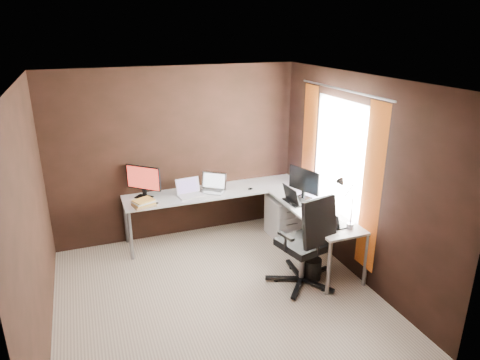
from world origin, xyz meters
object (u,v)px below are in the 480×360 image
object	(u,v)px
laptop_white	(189,192)
book_stack	(144,203)
monitor_right	(304,182)
desk_lamp	(345,197)
monitor_left	(143,180)
laptop_black_big	(294,199)
laptop_silver	(213,187)
wastebasket	(312,269)
laptop_black_small	(336,222)
office_chair	(305,258)
drawer_pedestal	(284,217)

from	to	relation	value
laptop_white	book_stack	size ratio (longest dim) A/B	1.14
monitor_right	desk_lamp	xyz separation A→B (m)	(-0.00, -0.97, 0.14)
monitor_left	laptop_black_big	world-z (taller)	monitor_left
monitor_left	laptop_white	world-z (taller)	monitor_left
monitor_right	laptop_white	xyz separation A→B (m)	(-1.46, 0.69, -0.20)
laptop_silver	wastebasket	bearing A→B (deg)	-24.04
laptop_black_big	laptop_black_small	xyz separation A→B (m)	(0.13, -0.80, -0.01)
monitor_left	laptop_black_small	distance (m)	2.66
laptop_silver	wastebasket	world-z (taller)	laptop_silver
laptop_white	desk_lamp	bearing A→B (deg)	-55.27
book_stack	desk_lamp	distance (m)	2.62
laptop_black_small	monitor_right	bearing A→B (deg)	-5.63
monitor_right	desk_lamp	world-z (taller)	desk_lamp
monitor_right	laptop_white	bearing A→B (deg)	45.11
monitor_right	laptop_silver	world-z (taller)	monitor_right
laptop_white	book_stack	distance (m)	0.69
laptop_white	laptop_black_small	distance (m)	2.12
book_stack	office_chair	size ratio (longest dim) A/B	0.27
drawer_pedestal	office_chair	distance (m)	1.31
drawer_pedestal	monitor_right	size ratio (longest dim) A/B	1.19
laptop_silver	laptop_black_small	xyz separation A→B (m)	(1.04, -1.64, -0.01)
office_chair	drawer_pedestal	bearing A→B (deg)	61.81
drawer_pedestal	laptop_black_big	distance (m)	0.68
laptop_black_small	desk_lamp	xyz separation A→B (m)	(0.05, -0.07, 0.35)
laptop_black_big	laptop_black_small	size ratio (longest dim) A/B	1.41
drawer_pedestal	office_chair	size ratio (longest dim) A/B	0.50
drawer_pedestal	monitor_right	world-z (taller)	monitor_right
laptop_silver	desk_lamp	xyz separation A→B (m)	(1.09, -1.71, 0.34)
monitor_left	laptop_white	xyz separation A→B (m)	(0.61, -0.14, -0.21)
office_chair	book_stack	bearing A→B (deg)	126.89
laptop_black_small	book_stack	bearing A→B (deg)	53.58
drawer_pedestal	office_chair	xyz separation A→B (m)	(-0.34, -1.26, 0.05)
desk_lamp	office_chair	bearing A→B (deg)	-170.92
monitor_left	desk_lamp	xyz separation A→B (m)	(2.07, -1.80, 0.13)
office_chair	monitor_left	bearing A→B (deg)	120.23
laptop_black_small	laptop_white	bearing A→B (deg)	39.36
laptop_silver	wastebasket	distance (m)	1.87
wastebasket	book_stack	bearing A→B (deg)	143.68
drawer_pedestal	laptop_black_small	bearing A→B (deg)	-87.75
laptop_black_small	desk_lamp	size ratio (longest dim) A/B	0.43
drawer_pedestal	office_chair	bearing A→B (deg)	-105.11
laptop_white	laptop_silver	xyz separation A→B (m)	(0.36, 0.05, 0.00)
laptop_black_big	wastebasket	bearing A→B (deg)	168.45
monitor_right	office_chair	world-z (taller)	office_chair
monitor_left	monitor_right	bearing A→B (deg)	20.57
monitor_right	desk_lamp	size ratio (longest dim) A/B	0.82
laptop_white	monitor_left	bearing A→B (deg)	160.93
book_stack	laptop_silver	bearing A→B (deg)	11.84
wastebasket	drawer_pedestal	bearing A→B (deg)	80.85
monitor_right	laptop_silver	distance (m)	1.34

